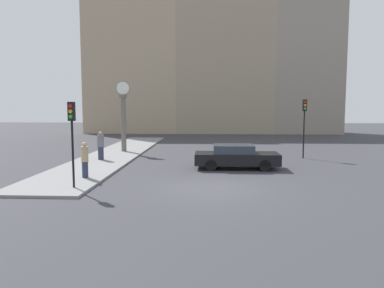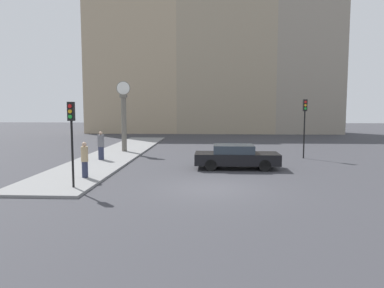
{
  "view_description": "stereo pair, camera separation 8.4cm",
  "coord_description": "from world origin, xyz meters",
  "px_view_note": "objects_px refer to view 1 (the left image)",
  "views": [
    {
      "loc": [
        -0.1,
        -15.27,
        3.43
      ],
      "look_at": [
        -1.12,
        5.19,
        1.33
      ],
      "focal_mm": 35.0,
      "sensor_mm": 36.0,
      "label": 1
    },
    {
      "loc": [
        -0.01,
        -15.26,
        3.43
      ],
      "look_at": [
        -1.12,
        5.19,
        1.33
      ],
      "focal_mm": 35.0,
      "sensor_mm": 36.0,
      "label": 2
    }
  ],
  "objects_px": {
    "traffic_light_near": "(72,126)",
    "pedestrian_grey_jacket": "(101,146)",
    "traffic_light_far": "(304,116)",
    "sedan_car": "(236,156)",
    "pedestrian_tan_coat": "(85,160)",
    "street_clock": "(123,118)"
  },
  "relations": [
    {
      "from": "traffic_light_far",
      "to": "pedestrian_grey_jacket",
      "type": "distance_m",
      "value": 13.11
    },
    {
      "from": "street_clock",
      "to": "pedestrian_tan_coat",
      "type": "height_order",
      "value": "street_clock"
    },
    {
      "from": "traffic_light_far",
      "to": "street_clock",
      "type": "relative_size",
      "value": 0.76
    },
    {
      "from": "traffic_light_near",
      "to": "traffic_light_far",
      "type": "distance_m",
      "value": 15.26
    },
    {
      "from": "street_clock",
      "to": "pedestrian_tan_coat",
      "type": "relative_size",
      "value": 3.08
    },
    {
      "from": "sedan_car",
      "to": "pedestrian_grey_jacket",
      "type": "distance_m",
      "value": 8.46
    },
    {
      "from": "traffic_light_far",
      "to": "pedestrian_tan_coat",
      "type": "xyz_separation_m",
      "value": [
        -11.86,
        -7.8,
        -1.8
      ]
    },
    {
      "from": "traffic_light_near",
      "to": "pedestrian_tan_coat",
      "type": "distance_m",
      "value": 2.69
    },
    {
      "from": "sedan_car",
      "to": "pedestrian_grey_jacket",
      "type": "relative_size",
      "value": 2.6
    },
    {
      "from": "sedan_car",
      "to": "pedestrian_tan_coat",
      "type": "xyz_separation_m",
      "value": [
        -7.18,
        -3.48,
        0.27
      ]
    },
    {
      "from": "sedan_car",
      "to": "traffic_light_near",
      "type": "bearing_deg",
      "value": -141.29
    },
    {
      "from": "street_clock",
      "to": "pedestrian_grey_jacket",
      "type": "relative_size",
      "value": 2.91
    },
    {
      "from": "traffic_light_near",
      "to": "pedestrian_grey_jacket",
      "type": "height_order",
      "value": "traffic_light_near"
    },
    {
      "from": "sedan_car",
      "to": "pedestrian_grey_jacket",
      "type": "xyz_separation_m",
      "value": [
        -8.15,
        2.27,
        0.3
      ]
    },
    {
      "from": "traffic_light_far",
      "to": "pedestrian_tan_coat",
      "type": "height_order",
      "value": "traffic_light_far"
    },
    {
      "from": "pedestrian_tan_coat",
      "to": "traffic_light_near",
      "type": "bearing_deg",
      "value": -83.6
    },
    {
      "from": "traffic_light_near",
      "to": "pedestrian_grey_jacket",
      "type": "relative_size",
      "value": 1.99
    },
    {
      "from": "pedestrian_tan_coat",
      "to": "pedestrian_grey_jacket",
      "type": "height_order",
      "value": "pedestrian_grey_jacket"
    },
    {
      "from": "traffic_light_far",
      "to": "pedestrian_grey_jacket",
      "type": "xyz_separation_m",
      "value": [
        -12.82,
        -2.05,
        -1.77
      ]
    },
    {
      "from": "street_clock",
      "to": "pedestrian_grey_jacket",
      "type": "bearing_deg",
      "value": -95.67
    },
    {
      "from": "pedestrian_grey_jacket",
      "to": "traffic_light_far",
      "type": "bearing_deg",
      "value": 9.1
    },
    {
      "from": "traffic_light_near",
      "to": "street_clock",
      "type": "relative_size",
      "value": 0.68
    }
  ]
}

